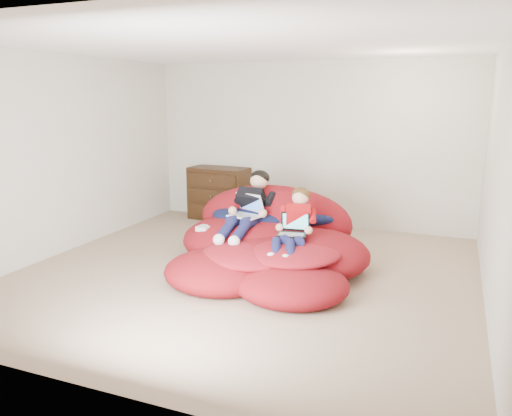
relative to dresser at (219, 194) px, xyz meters
The scene contains 9 objects.
room_shell 2.66m from the dresser, 57.86° to the right, with size 5.10×5.10×2.77m.
dresser is the anchor object (origin of this frame).
beanbag_pile 2.41m from the dresser, 49.43° to the right, with size 2.38×2.42×0.94m.
cream_pillow 1.41m from the dresser, 45.90° to the right, with size 0.49×0.31×0.31m, color silver.
older_boy 2.14m from the dresser, 53.64° to the right, with size 0.35×1.20×0.72m.
younger_boy 2.87m from the dresser, 47.02° to the right, with size 0.37×0.92×0.66m.
laptop_white 2.21m from the dresser, 55.01° to the right, with size 0.42×0.45×0.25m.
laptop_black 2.89m from the dresser, 47.58° to the right, with size 0.35×0.32×0.23m.
power_adapter 2.18m from the dresser, 68.66° to the right, with size 0.15×0.15×0.06m, color silver.
Camera 1 is at (2.12, -4.95, 1.97)m, focal length 35.00 mm.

